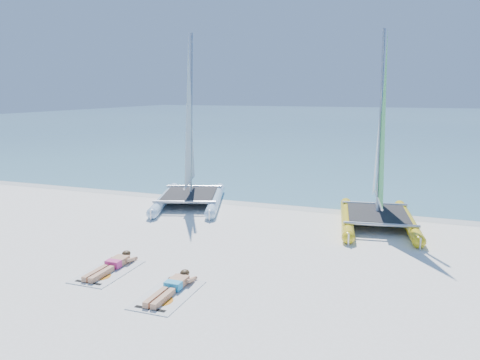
% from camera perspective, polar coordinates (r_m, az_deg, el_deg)
% --- Properties ---
extents(ground, '(140.00, 140.00, 0.00)m').
position_cam_1_polar(ground, '(13.21, -0.00, -8.51)').
color(ground, white).
rests_on(ground, ground).
extents(sea, '(140.00, 115.00, 0.01)m').
position_cam_1_polar(sea, '(74.95, 16.96, 7.01)').
color(sea, '#73B8C1').
rests_on(sea, ground).
extents(wet_sand_strip, '(140.00, 1.40, 0.01)m').
position_cam_1_polar(wet_sand_strip, '(18.26, 5.96, -3.08)').
color(wet_sand_strip, silver).
rests_on(wet_sand_strip, ground).
extents(catamaran_blue, '(3.84, 5.51, 6.85)m').
position_cam_1_polar(catamaran_blue, '(18.18, -6.19, 3.40)').
color(catamaran_blue, '#C2ECFF').
rests_on(catamaran_blue, ground).
extents(catamaran_yellow, '(3.02, 5.34, 6.64)m').
position_cam_1_polar(catamaran_yellow, '(16.23, 16.59, 2.29)').
color(catamaran_yellow, gold).
rests_on(catamaran_yellow, ground).
extents(towel_a, '(1.00, 1.85, 0.02)m').
position_cam_1_polar(towel_a, '(12.13, -15.81, -10.68)').
color(towel_a, silver).
rests_on(towel_a, ground).
extents(sunbather_a, '(0.37, 1.73, 0.26)m').
position_cam_1_polar(sunbather_a, '(12.24, -15.30, -9.91)').
color(sunbather_a, tan).
rests_on(sunbather_a, towel_a).
extents(towel_b, '(1.00, 1.85, 0.02)m').
position_cam_1_polar(towel_b, '(10.59, -8.76, -13.63)').
color(towel_b, silver).
rests_on(towel_b, ground).
extents(sunbather_b, '(0.37, 1.73, 0.26)m').
position_cam_1_polar(sunbather_b, '(10.70, -8.27, -12.71)').
color(sunbather_b, tan).
rests_on(sunbather_b, towel_b).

